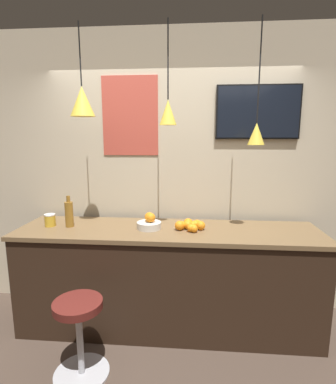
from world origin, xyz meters
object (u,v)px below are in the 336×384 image
at_px(fruit_bowl, 149,223).
at_px(mounted_tv, 258,112).
at_px(juice_bottle, 69,214).
at_px(spread_jar, 50,220).
at_px(bar_stool, 79,327).

bearing_deg(fruit_bowl, mounted_tv, 22.22).
height_order(fruit_bowl, mounted_tv, mounted_tv).
xyz_separation_m(juice_bottle, mounted_tv, (1.79, 0.42, 0.96)).
distance_m(juice_bottle, mounted_tv, 2.07).
xyz_separation_m(fruit_bowl, mounted_tv, (1.02, 0.42, 1.03)).
bearing_deg(fruit_bowl, juice_bottle, -179.80).
bearing_deg(mounted_tv, spread_jar, -168.03).
xyz_separation_m(fruit_bowl, spread_jar, (-0.96, -0.00, 0.00)).
distance_m(bar_stool, fruit_bowl, 1.03).
distance_m(juice_bottle, spread_jar, 0.20).
bearing_deg(spread_jar, mounted_tv, 11.97).
bearing_deg(bar_stool, spread_jar, 127.14).
height_order(bar_stool, mounted_tv, mounted_tv).
xyz_separation_m(bar_stool, mounted_tv, (1.47, 1.10, 1.66)).
bearing_deg(mounted_tv, fruit_bowl, -157.78).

